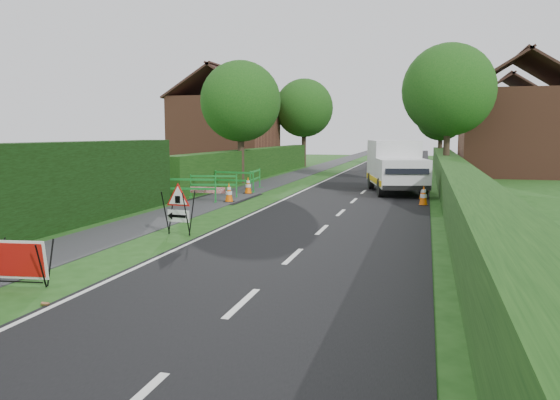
{
  "coord_description": "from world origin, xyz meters",
  "views": [
    {
      "loc": [
        5.31,
        -10.61,
        2.75
      ],
      "look_at": [
        1.47,
        3.72,
        0.93
      ],
      "focal_mm": 35.0,
      "sensor_mm": 36.0,
      "label": 1
    }
  ],
  "objects_px": {
    "red_rect_sign": "(20,261)",
    "triangle_sign": "(177,205)",
    "hatchback_car": "(386,167)",
    "works_van": "(395,165)"
  },
  "relations": [
    {
      "from": "triangle_sign",
      "to": "works_van",
      "type": "distance_m",
      "value": 13.56
    },
    {
      "from": "triangle_sign",
      "to": "hatchback_car",
      "type": "bearing_deg",
      "value": 86.21
    },
    {
      "from": "works_van",
      "to": "hatchback_car",
      "type": "xyz_separation_m",
      "value": [
        -1.06,
        9.19,
        -0.62
      ]
    },
    {
      "from": "hatchback_car",
      "to": "red_rect_sign",
      "type": "bearing_deg",
      "value": -98.21
    },
    {
      "from": "triangle_sign",
      "to": "works_van",
      "type": "bearing_deg",
      "value": 74.69
    },
    {
      "from": "works_van",
      "to": "hatchback_car",
      "type": "relative_size",
      "value": 1.45
    },
    {
      "from": "works_van",
      "to": "triangle_sign",
      "type": "bearing_deg",
      "value": -124.66
    },
    {
      "from": "red_rect_sign",
      "to": "works_van",
      "type": "bearing_deg",
      "value": 65.24
    },
    {
      "from": "red_rect_sign",
      "to": "triangle_sign",
      "type": "distance_m",
      "value": 5.34
    },
    {
      "from": "triangle_sign",
      "to": "hatchback_car",
      "type": "distance_m",
      "value": 22.13
    }
  ]
}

